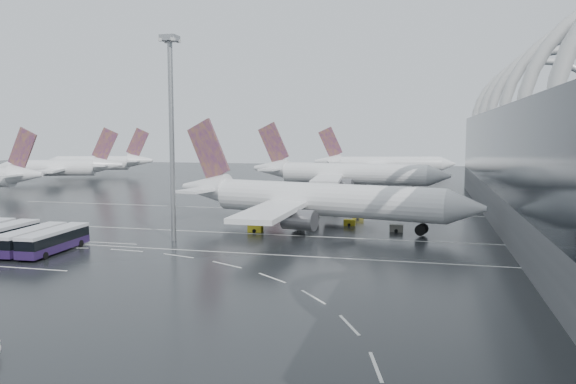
% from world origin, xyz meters
% --- Properties ---
extents(ground, '(420.00, 420.00, 0.00)m').
position_xyz_m(ground, '(0.00, 0.00, 0.00)').
color(ground, black).
rests_on(ground, ground).
extents(lane_marking_near, '(120.00, 0.25, 0.01)m').
position_xyz_m(lane_marking_near, '(0.00, -2.00, 0.01)').
color(lane_marking_near, white).
rests_on(lane_marking_near, ground).
extents(lane_marking_mid, '(120.00, 0.25, 0.01)m').
position_xyz_m(lane_marking_mid, '(0.00, 12.00, 0.01)').
color(lane_marking_mid, white).
rests_on(lane_marking_mid, ground).
extents(lane_marking_far, '(120.00, 0.25, 0.01)m').
position_xyz_m(lane_marking_far, '(0.00, 40.00, 0.01)').
color(lane_marking_far, white).
rests_on(lane_marking_far, ground).
extents(bus_bay_line_north, '(28.00, 0.25, 0.01)m').
position_xyz_m(bus_bay_line_north, '(-24.00, 0.00, 0.01)').
color(bus_bay_line_north, white).
rests_on(bus_bay_line_north, ground).
extents(airliner_main, '(54.24, 46.83, 18.50)m').
position_xyz_m(airliner_main, '(11.22, 20.48, 4.63)').
color(airliner_main, white).
rests_on(airliner_main, ground).
extents(airliner_gate_b, '(54.53, 48.72, 18.92)m').
position_xyz_m(airliner_gate_b, '(8.30, 79.31, 4.74)').
color(airliner_gate_b, white).
rests_on(airliner_gate_b, ground).
extents(airliner_gate_c, '(50.49, 45.86, 18.16)m').
position_xyz_m(airliner_gate_c, '(14.75, 133.29, 4.54)').
color(airliner_gate_c, white).
rests_on(airliner_gate_c, ground).
extents(jet_remote_mid, '(39.48, 32.16, 17.68)m').
position_xyz_m(jet_remote_mid, '(-85.00, 87.47, 4.56)').
color(jet_remote_mid, white).
rests_on(jet_remote_mid, ground).
extents(jet_remote_far, '(40.52, 32.91, 17.85)m').
position_xyz_m(jet_remote_far, '(-89.06, 116.37, 4.61)').
color(jet_remote_far, white).
rests_on(jet_remote_far, ground).
extents(bus_row_near_c, '(3.49, 12.58, 3.06)m').
position_xyz_m(bus_row_near_c, '(-21.27, -7.69, 1.68)').
color(bus_row_near_c, '#22143F').
rests_on(bus_row_near_c, ground).
extents(bus_row_near_d, '(3.43, 12.66, 3.09)m').
position_xyz_m(bus_row_near_d, '(-17.81, -7.58, 1.70)').
color(bus_row_near_d, '#22143F').
rests_on(bus_row_near_d, ground).
extents(floodlight_mast, '(2.27, 2.27, 29.61)m').
position_xyz_m(floodlight_mast, '(-6.00, 3.79, 18.62)').
color(floodlight_mast, gray).
rests_on(floodlight_mast, ground).
extents(gse_cart_belly_a, '(1.92, 1.13, 1.05)m').
position_xyz_m(gse_cart_belly_a, '(17.36, 23.47, 0.52)').
color(gse_cart_belly_a, gold).
rests_on(gse_cart_belly_a, ground).
extents(gse_cart_belly_c, '(2.29, 1.35, 1.25)m').
position_xyz_m(gse_cart_belly_c, '(3.48, 13.76, 0.62)').
color(gse_cart_belly_c, gold).
rests_on(gse_cart_belly_c, ground).
extents(gse_cart_belly_d, '(2.12, 1.26, 1.16)m').
position_xyz_m(gse_cart_belly_d, '(25.47, 19.26, 0.58)').
color(gse_cart_belly_d, slate).
rests_on(gse_cart_belly_d, ground).
extents(gse_cart_belly_e, '(2.05, 1.21, 1.12)m').
position_xyz_m(gse_cart_belly_e, '(17.83, 32.08, 0.56)').
color(gse_cart_belly_e, gold).
rests_on(gse_cart_belly_e, ground).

